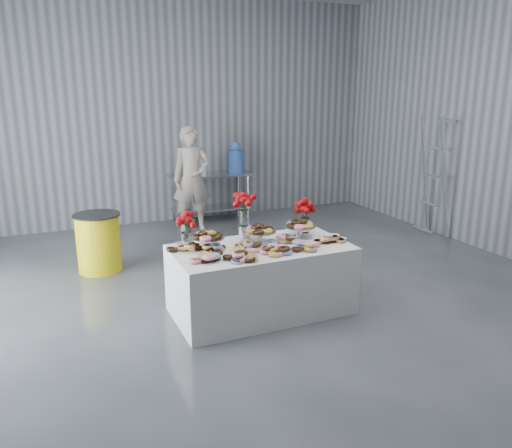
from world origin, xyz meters
The scene contains 17 objects.
ground centered at (0.00, 0.00, 0.00)m, with size 9.00×9.00×0.00m, color #34373B.
room_walls centered at (-0.27, 0.07, 2.64)m, with size 8.04×9.04×4.02m.
display_table centered at (-0.04, 0.16, 0.38)m, with size 1.90×1.00×0.75m, color white.
prep_table centered at (0.68, 4.10, 0.62)m, with size 1.50×0.60×0.90m.
donut_mounds centered at (-0.04, 0.11, 0.80)m, with size 1.80×0.80×0.09m, color #E5BA54, non-canonical shape.
cake_stand_left centered at (-0.59, 0.30, 0.89)m, with size 0.36×0.36×0.17m.
cake_stand_mid centered at (0.01, 0.31, 0.89)m, with size 0.36×0.36×0.17m.
cake_stand_right centered at (0.51, 0.32, 0.89)m, with size 0.36×0.36×0.17m.
danish_pile centered at (0.71, 0.02, 0.81)m, with size 0.48×0.48×0.11m, color white, non-canonical shape.
bouquet_left centered at (-0.79, 0.40, 1.05)m, with size 0.26×0.26×0.42m.
bouquet_right centered at (0.66, 0.47, 1.05)m, with size 0.26×0.26×0.42m.
bouquet_center centered at (-0.09, 0.51, 1.13)m, with size 0.26×0.26×0.57m.
water_jug centered at (1.18, 4.10, 1.15)m, with size 0.28×0.28×0.55m.
drink_bottles centered at (0.36, 4.00, 1.04)m, with size 0.54×0.08×0.27m, color #268C33, non-canonical shape.
person centered at (0.21, 3.68, 0.90)m, with size 0.65×0.43×1.79m, color #CC8C93.
trash_barrel centered at (-1.53, 2.19, 0.40)m, with size 0.62×0.62×0.79m.
stepladder centered at (3.75, 1.75, 1.01)m, with size 0.24×0.50×2.02m, color silver, non-canonical shape.
Camera 1 is at (-2.10, -4.51, 2.39)m, focal length 35.00 mm.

